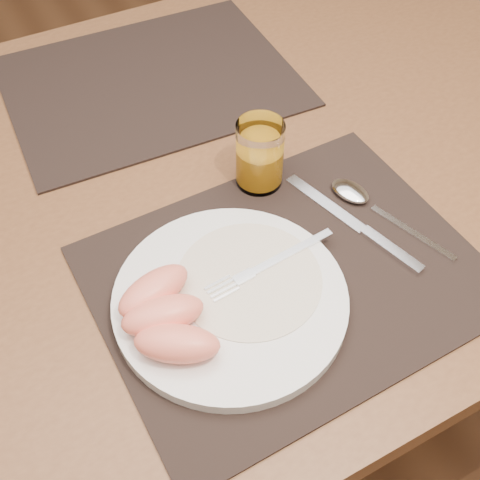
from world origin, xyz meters
name	(u,v)px	position (x,y,z in m)	size (l,w,h in m)	color
ground	(212,402)	(0.00, 0.00, 0.00)	(5.00, 5.00, 0.00)	brown
table	(195,212)	(0.00, 0.00, 0.67)	(1.40, 0.90, 0.75)	brown
placemat_near	(288,276)	(0.02, -0.22, 0.75)	(0.45, 0.35, 0.00)	black
placemat_far	(151,81)	(0.03, 0.22, 0.75)	(0.45, 0.35, 0.00)	black
plate	(230,299)	(-0.06, -0.22, 0.76)	(0.27, 0.27, 0.02)	white
plate_dressing	(249,279)	(-0.03, -0.21, 0.77)	(0.17, 0.17, 0.00)	white
fork	(261,268)	(-0.01, -0.21, 0.77)	(0.18, 0.03, 0.00)	silver
knife	(363,230)	(0.14, -0.21, 0.76)	(0.07, 0.22, 0.01)	silver
spoon	(359,197)	(0.17, -0.16, 0.76)	(0.08, 0.19, 0.01)	silver
juice_glass	(260,157)	(0.07, -0.06, 0.80)	(0.06, 0.06, 0.10)	white
grapefruit_wedges	(164,316)	(-0.14, -0.22, 0.79)	(0.10, 0.15, 0.04)	#FF8568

